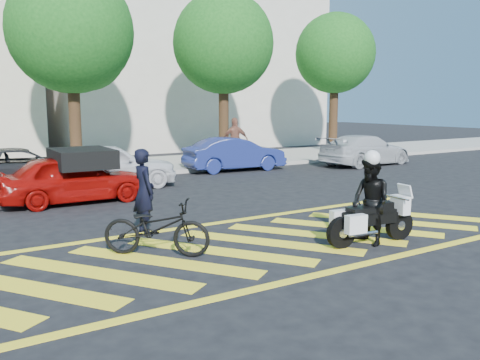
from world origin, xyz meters
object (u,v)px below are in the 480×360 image
parked_mid_right (109,165)px  parked_far_right (365,150)px  red_convertible (73,179)px  parked_right (235,154)px  bicycle (156,228)px  parked_mid_left (22,168)px  officer_bike (144,191)px  officer_moto (371,201)px  police_motorcycle (370,220)px

parked_mid_right → parked_far_right: 11.12m
red_convertible → parked_right: bearing=-64.4°
parked_right → red_convertible: bearing=119.5°
bicycle → parked_mid_left: 8.86m
officer_bike → officer_moto: (3.27, -3.00, -0.05)m
bicycle → red_convertible: red_convertible is taller
officer_bike → parked_right: (6.59, 7.28, -0.21)m
bicycle → parked_mid_right: size_ratio=0.45×
red_convertible → parked_far_right: (12.67, 1.86, -0.01)m
police_motorcycle → parked_mid_left: parked_mid_left is taller
officer_bike → officer_moto: 4.44m
bicycle → police_motorcycle: (3.67, -1.45, -0.02)m
parked_mid_right → parked_right: size_ratio=1.05×
parked_mid_left → parked_mid_right: 2.69m
police_motorcycle → red_convertible: (-3.70, 7.02, 0.18)m
parked_mid_left → parked_far_right: (13.41, -1.40, 0.02)m
parked_right → parked_far_right: 5.83m
police_motorcycle → red_convertible: bearing=124.1°
bicycle → officer_moto: bearing=-72.0°
bicycle → parked_far_right: size_ratio=0.42×
parked_mid_right → bicycle: bearing=175.8°
red_convertible → parked_mid_left: size_ratio=0.84×
bicycle → red_convertible: bearing=39.9°
bicycle → parked_right: (6.99, 8.83, 0.16)m
parked_mid_left → parked_mid_right: (2.29, -1.40, 0.08)m
red_convertible → parked_far_right: size_ratio=0.86×
parked_mid_right → parked_mid_left: bearing=66.0°
officer_bike → parked_mid_left: size_ratio=0.38×
parked_mid_left → parked_mid_right: size_ratio=1.09×
red_convertible → parked_mid_right: size_ratio=0.92×
red_convertible → parked_mid_left: red_convertible is taller
parked_mid_left → officer_bike: bearing=-170.2°
police_motorcycle → red_convertible: 7.94m
parked_right → parked_far_right: size_ratio=0.89×
officer_moto → parked_mid_left: (-4.42, 10.28, -0.19)m
parked_far_right → police_motorcycle: bearing=130.9°
bicycle → red_convertible: 5.57m
officer_bike → bicycle: bearing=164.9°
officer_bike → police_motorcycle: bearing=-133.2°
parked_mid_right → parked_right: (5.46, 1.40, -0.06)m
officer_bike → parked_mid_left: bearing=8.2°
officer_moto → parked_mid_left: 11.19m
officer_bike → red_convertible: bearing=5.1°
officer_bike → parked_mid_right: bearing=-11.8°
parked_mid_left → parked_right: size_ratio=1.14×
bicycle → parked_mid_right: (1.53, 7.43, 0.21)m
parked_mid_left → police_motorcycle: bearing=-155.9°
parked_mid_right → parked_far_right: parked_mid_right is taller
police_motorcycle → parked_mid_left: size_ratio=0.43×
parked_mid_left → parked_mid_right: bearing=-120.7°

